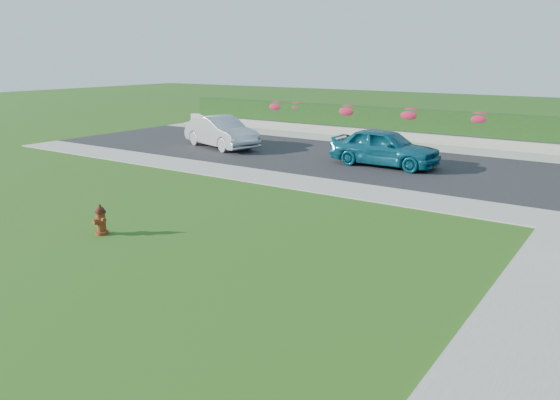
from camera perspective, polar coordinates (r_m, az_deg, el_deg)
The scene contains 14 objects.
ground at distance 11.71m, azimuth -13.40°, elevation -7.74°, with size 120.00×120.00×0.00m, color black.
street_far at distance 25.29m, azimuth 2.46°, elevation 4.81°, with size 26.00×8.00×0.04m, color black.
sidewalk_far at distance 21.92m, azimuth -6.73°, elevation 3.17°, with size 24.00×2.00×0.04m, color gray.
sidewalk_beyond at distance 28.06m, azimuth 14.95°, elevation 5.32°, with size 34.00×2.00×0.04m, color gray.
retaining_wall at distance 29.42m, azimuth 15.98°, elevation 6.22°, with size 34.00×0.40×0.60m, color gray.
hedge at distance 29.41m, azimuth 16.16°, elevation 7.88°, with size 32.00×0.90×1.10m, color black.
fire_hydrant at distance 14.58m, azimuth -18.22°, elevation -2.02°, with size 0.41×0.39×0.78m.
sedan_teal at distance 22.75m, azimuth 10.88°, elevation 5.44°, with size 1.80×4.48×1.53m, color #0D4F66.
sedan_silver at distance 27.10m, azimuth -6.19°, elevation 7.08°, with size 1.60×4.60×1.51m, color #A9ADB1.
flower_clump_a at distance 33.72m, azimuth -0.22°, elevation 9.75°, with size 1.37×0.88×0.68m, color #AC1D34.
flower_clump_b at distance 32.94m, azimuth 1.84°, elevation 9.70°, with size 1.16×0.75×0.58m, color #AC1D34.
flower_clump_c at distance 31.24m, azimuth 7.22°, elevation 9.21°, with size 1.44×0.93×0.72m, color #AC1D34.
flower_clump_d at distance 29.75m, azimuth 13.55°, elevation 8.64°, with size 1.43×0.92×0.71m, color #AC1D34.
flower_clump_e at distance 28.69m, azimuth 20.21°, elevation 7.97°, with size 1.33×0.86×0.67m, color #AC1D34.
Camera 1 is at (8.15, -7.16, 4.41)m, focal length 35.00 mm.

